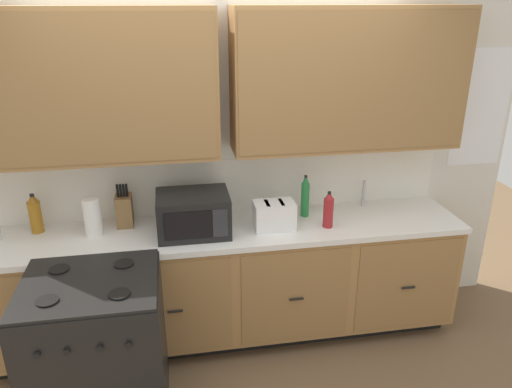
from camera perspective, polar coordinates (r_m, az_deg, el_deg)
ground_plane at (r=3.69m, az=-2.13°, el=-18.62°), size 8.20×8.20×0.00m
wall_unit at (r=3.39m, az=-3.65°, el=8.94°), size 4.48×0.40×2.40m
counter_run at (r=3.66m, az=-2.85°, el=-10.07°), size 3.31×0.64×0.90m
stove_range at (r=3.16m, az=-17.75°, el=-16.90°), size 0.76×0.68×0.95m
microwave at (r=3.34m, az=-7.26°, el=-2.27°), size 0.48×0.37×0.28m
toaster at (r=3.40m, az=2.11°, el=-2.46°), size 0.28×0.18×0.19m
knife_block at (r=3.55m, az=-14.97°, el=-1.80°), size 0.11×0.14×0.31m
sink_faucet at (r=3.85m, az=12.32°, el=0.08°), size 0.02×0.02×0.20m
paper_towel_roll at (r=3.46m, az=-18.35°, el=-2.55°), size 0.12×0.12×0.26m
bottle_amber at (r=3.64m, az=-24.16°, el=-2.09°), size 0.08×0.08×0.28m
bottle_red at (r=3.44m, az=8.37°, el=-1.82°), size 0.07×0.07×0.26m
bottle_green at (r=3.58m, az=5.69°, el=-0.28°), size 0.06×0.06×0.31m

